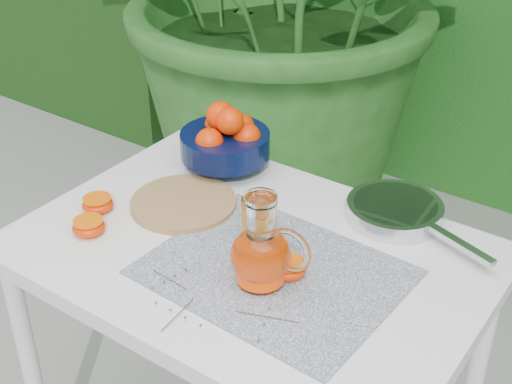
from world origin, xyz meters
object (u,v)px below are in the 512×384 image
Objects in this scene: cutting_board at (184,203)px; juice_pitcher at (262,253)px; white_table at (251,277)px; fruit_bowl at (226,139)px; saute_pan at (396,210)px.

juice_pitcher is at bearing -22.58° from cutting_board.
fruit_bowl is at bearing 135.53° from white_table.
fruit_bowl is (-0.03, 0.21, 0.07)m from cutting_board.
cutting_board is at bearing 168.87° from white_table.
fruit_bowl is at bearing 98.36° from cutting_board.
white_table is at bearing 135.78° from juice_pitcher.
white_table is 0.20m from juice_pitcher.
fruit_bowl reaches higher than white_table.
saute_pan is (0.43, 0.24, 0.01)m from cutting_board.
white_table is 0.25m from cutting_board.
white_table is 0.40m from fruit_bowl.
saute_pan is (0.46, 0.03, -0.06)m from fruit_bowl.
cutting_board is 0.22m from fruit_bowl.
white_table is 4.00× the size of cutting_board.
cutting_board is at bearing 157.42° from juice_pitcher.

